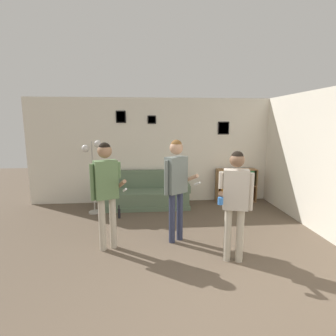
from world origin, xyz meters
The scene contains 10 objects.
ground_plane centered at (0.00, 0.00, 0.00)m, with size 20.00×20.00×0.00m, color brown.
wall_back centered at (0.00, 4.39, 1.35)m, with size 7.40×0.08×2.70m.
wall_right centered at (2.53, 2.18, 1.35)m, with size 0.06×6.76×2.70m.
couch centered at (-0.71, 3.97, 0.29)m, with size 2.06×0.80×0.87m.
bookshelf centered at (1.64, 4.17, 0.44)m, with size 1.05×0.30×0.88m.
floor_lamp centered at (-1.94, 3.59, 1.21)m, with size 0.45×0.28×1.69m.
person_player_foreground_left centered at (-1.37, 1.76, 1.11)m, with size 0.59×0.42×1.78m.
person_player_foreground_center centered at (-0.21, 1.96, 1.13)m, with size 0.61×0.38×1.80m.
person_watcher_holding_cup centered at (0.58, 1.21, 1.04)m, with size 0.56×0.39×1.69m.
bottle_on_floor centered at (-1.33, 3.19, 0.11)m, with size 0.06×0.06×0.29m.
Camera 1 is at (-0.72, -2.40, 2.09)m, focal length 28.00 mm.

